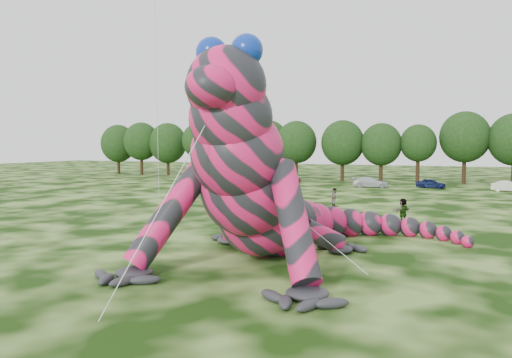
{
  "coord_description": "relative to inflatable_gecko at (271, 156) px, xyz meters",
  "views": [
    {
      "loc": [
        7.23,
        -19.84,
        5.74
      ],
      "look_at": [
        -2.32,
        3.15,
        4.0
      ],
      "focal_mm": 35.0,
      "sensor_mm": 36.0,
      "label": 1
    }
  ],
  "objects": [
    {
      "name": "ground",
      "position": [
        1.91,
        -4.15,
        -5.15
      ],
      "size": [
        240.0,
        240.0,
        0.0
      ],
      "primitive_type": "plane",
      "color": "#16330A",
      "rests_on": "ground"
    },
    {
      "name": "inflatable_gecko",
      "position": [
        0.0,
        0.0,
        0.0
      ],
      "size": [
        17.36,
        20.62,
        10.31
      ],
      "primitive_type": null,
      "rotation": [
        0.0,
        0.0,
        -0.0
      ],
      "color": "#DD195C",
      "rests_on": "ground"
    },
    {
      "name": "flying_kite",
      "position": [
        -10.2,
        4.88,
        9.69
      ],
      "size": [
        3.32,
        4.77,
        16.97
      ],
      "color": "#DD1B47",
      "rests_on": "ground"
    },
    {
      "name": "tree_0",
      "position": [
        -52.65,
        55.09,
        -0.4
      ],
      "size": [
        6.91,
        6.22,
        9.51
      ],
      "primitive_type": null,
      "color": "black",
      "rests_on": "ground"
    },
    {
      "name": "tree_1",
      "position": [
        -46.45,
        53.91,
        -0.25
      ],
      "size": [
        6.74,
        6.07,
        9.81
      ],
      "primitive_type": null,
      "color": "black",
      "rests_on": "ground"
    },
    {
      "name": "tree_2",
      "position": [
        -41.11,
        54.62,
        -0.33
      ],
      "size": [
        7.04,
        6.34,
        9.64
      ],
      "primitive_type": null,
      "color": "black",
      "rests_on": "ground"
    },
    {
      "name": "tree_3",
      "position": [
        -33.81,
        52.92,
        -0.43
      ],
      "size": [
        5.81,
        5.23,
        9.44
      ],
      "primitive_type": null,
      "color": "black",
      "rests_on": "ground"
    },
    {
      "name": "tree_4",
      "position": [
        -27.73,
        54.57,
        -0.62
      ],
      "size": [
        6.22,
        5.6,
        9.06
      ],
      "primitive_type": null,
      "color": "black",
      "rests_on": "ground"
    },
    {
      "name": "tree_5",
      "position": [
        -21.22,
        54.29,
        -0.25
      ],
      "size": [
        7.16,
        6.44,
        9.8
      ],
      "primitive_type": null,
      "color": "black",
      "rests_on": "ground"
    },
    {
      "name": "tree_6",
      "position": [
        -15.65,
        52.54,
        -0.41
      ],
      "size": [
        6.52,
        5.86,
        9.49
      ],
      "primitive_type": null,
      "color": "black",
      "rests_on": "ground"
    },
    {
      "name": "tree_7",
      "position": [
        -8.17,
        52.66,
        -0.41
      ],
      "size": [
        6.68,
        6.01,
        9.48
      ],
      "primitive_type": null,
      "color": "black",
      "rests_on": "ground"
    },
    {
      "name": "tree_8",
      "position": [
        -2.31,
        52.84,
        -0.68
      ],
      "size": [
        6.14,
        5.53,
        8.94
      ],
      "primitive_type": null,
      "color": "black",
      "rests_on": "ground"
    },
    {
      "name": "tree_9",
      "position": [
        2.97,
        53.2,
        -0.81
      ],
      "size": [
        5.27,
        4.74,
        8.68
      ],
      "primitive_type": null,
      "color": "black",
      "rests_on": "ground"
    },
    {
      "name": "tree_10",
      "position": [
        9.3,
        54.43,
        0.1
      ],
      "size": [
        7.09,
        6.38,
        10.5
      ],
      "primitive_type": null,
      "color": "black",
      "rests_on": "ground"
    },
    {
      "name": "car_0",
      "position": [
        -28.16,
        44.81,
        -4.47
      ],
      "size": [
        4.17,
        2.12,
        1.36
      ],
      "primitive_type": "imported",
      "rotation": [
        0.0,
        0.0,
        1.7
      ],
      "color": "white",
      "rests_on": "ground"
    },
    {
      "name": "car_1",
      "position": [
        -20.02,
        42.14,
        -4.52
      ],
      "size": [
        4.02,
        2.08,
        1.26
      ],
      "primitive_type": "imported",
      "rotation": [
        0.0,
        0.0,
        1.78
      ],
      "color": "black",
      "rests_on": "ground"
    },
    {
      "name": "car_2",
      "position": [
        -15.22,
        45.57,
        -4.44
      ],
      "size": [
        5.47,
        3.32,
        1.42
      ],
      "primitive_type": "imported",
      "rotation": [
        0.0,
        0.0,
        1.77
      ],
      "color": "maroon",
      "rests_on": "ground"
    },
    {
      "name": "car_3",
      "position": [
        -2.15,
        42.78,
        -4.46
      ],
      "size": [
        5.03,
        2.83,
        1.38
      ],
      "primitive_type": "imported",
      "rotation": [
        0.0,
        0.0,
        1.77
      ],
      "color": "silver",
      "rests_on": "ground"
    },
    {
      "name": "car_4",
      "position": [
        5.36,
        44.54,
        -4.52
      ],
      "size": [
        3.92,
        2.21,
        1.26
      ],
      "primitive_type": "imported",
      "rotation": [
        0.0,
        0.0,
        1.36
      ],
      "color": "#111B4B",
      "rests_on": "ground"
    },
    {
      "name": "car_5",
      "position": [
        14.37,
        43.18,
        -4.49
      ],
      "size": [
        4.09,
        1.65,
        1.32
      ],
      "primitive_type": "imported",
      "rotation": [
        0.0,
        0.0,
        1.51
      ],
      "color": "silver",
      "rests_on": "ground"
    },
    {
      "name": "spectator_4",
      "position": [
        -12.61,
        28.88,
        -4.36
      ],
      "size": [
        0.85,
        0.93,
        1.59
      ],
      "primitive_type": "imported",
      "rotation": [
        0.0,
        0.0,
        4.14
      ],
      "color": "gray",
      "rests_on": "ground"
    },
    {
      "name": "spectator_5",
      "position": [
        5.23,
        13.09,
        -4.23
      ],
      "size": [
        1.37,
        1.74,
        1.84
      ],
      "primitive_type": "imported",
      "rotation": [
        0.0,
        0.0,
        4.15
      ],
      "color": "gray",
      "rests_on": "ground"
    },
    {
      "name": "spectator_1",
      "position": [
        -1.73,
        21.11,
        -4.3
      ],
      "size": [
        1.03,
        1.05,
        1.7
      ],
      "primitive_type": "imported",
      "rotation": [
        0.0,
        0.0,
        2.29
      ],
      "color": "gray",
      "rests_on": "ground"
    }
  ]
}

